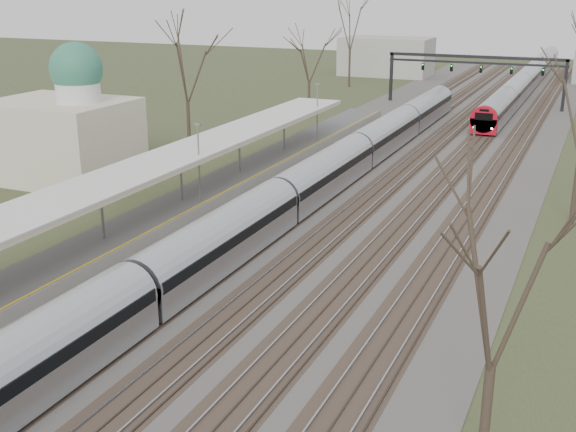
% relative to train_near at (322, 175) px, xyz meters
% --- Properties ---
extents(track_bed, '(24.00, 160.00, 0.22)m').
position_rel_train_near_xyz_m(track_bed, '(2.76, 13.14, -1.42)').
color(track_bed, '#474442').
rests_on(track_bed, ground).
extents(platform, '(3.50, 69.00, 1.00)m').
position_rel_train_near_xyz_m(platform, '(-6.55, -4.36, -0.98)').
color(platform, '#9E9B93').
rests_on(platform, ground).
extents(canopy, '(4.10, 50.00, 3.11)m').
position_rel_train_near_xyz_m(canopy, '(-6.55, -8.87, 2.45)').
color(canopy, slate).
rests_on(canopy, platform).
extents(dome_building, '(10.00, 8.00, 10.30)m').
position_rel_train_near_xyz_m(dome_building, '(-19.21, -3.86, 2.24)').
color(dome_building, beige).
rests_on(dome_building, ground).
extents(signal_gantry, '(21.00, 0.59, 6.08)m').
position_rel_train_near_xyz_m(signal_gantry, '(2.79, 43.13, 3.43)').
color(signal_gantry, black).
rests_on(signal_gantry, ground).
extents(tree_west_far, '(5.50, 5.50, 11.33)m').
position_rel_train_near_xyz_m(tree_west_far, '(-14.50, 6.14, 6.54)').
color(tree_west_far, '#2D231C').
rests_on(tree_west_far, ground).
extents(tree_east_near, '(4.50, 4.50, 9.27)m').
position_rel_train_near_xyz_m(tree_east_near, '(15.50, -26.86, 5.08)').
color(tree_east_near, '#2D231C').
rests_on(tree_east_near, ground).
extents(train_near, '(2.62, 75.21, 3.05)m').
position_rel_train_near_xyz_m(train_near, '(0.00, 0.00, 0.00)').
color(train_near, '#B2B6BD').
rests_on(train_near, ground).
extents(train_far, '(2.62, 75.21, 3.05)m').
position_rel_train_near_xyz_m(train_far, '(7.00, 62.15, 0.00)').
color(train_far, '#B2B6BD').
rests_on(train_far, ground).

